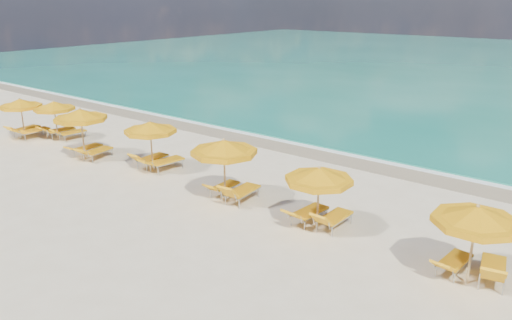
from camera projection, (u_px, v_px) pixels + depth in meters
The scene contains 25 objects.
ground_plane at pixel (231, 200), 18.85m from camera, with size 120.00×120.00×0.00m, color beige.
wet_sand_band at pixel (331, 154), 24.36m from camera, with size 120.00×2.60×0.01m, color tan.
foam_line at pixel (339, 150), 24.96m from camera, with size 120.00×1.20×0.03m, color white.
whitecap_near at pixel (326, 106), 35.06m from camera, with size 14.00×0.36×0.05m, color white.
umbrella_0 at pixel (20, 104), 26.61m from camera, with size 2.75×2.75×2.21m.
umbrella_1 at pixel (54, 106), 26.29m from camera, with size 2.39×2.39×2.14m.
umbrella_2 at pixel (80, 115), 23.07m from camera, with size 3.14×3.14×2.46m.
umbrella_3 at pixel (150, 128), 21.43m from camera, with size 2.26×2.26×2.28m.
umbrella_4 at pixel (224, 148), 18.00m from camera, with size 2.53×2.53×2.47m.
umbrella_5 at pixel (319, 176), 15.78m from camera, with size 2.89×2.89×2.23m.
umbrella_6 at pixel (476, 216), 12.73m from camera, with size 2.97×2.97×2.28m.
lounger_0_left at pixel (26, 131), 27.65m from camera, with size 0.98×2.00×0.76m.
lounger_0_right at pixel (33, 134), 27.09m from camera, with size 0.74×2.11×0.78m.
lounger_1_left at pixel (60, 133), 27.27m from camera, with size 0.81×2.02×0.80m.
lounger_1_right at pixel (72, 135), 26.88m from camera, with size 0.71×1.89×0.76m.
lounger_2_left at pixel (87, 151), 24.18m from camera, with size 0.75×1.90×0.68m.
lounger_2_right at pixel (97, 154), 23.58m from camera, with size 0.91×1.97×0.78m.
lounger_3_left at pixel (152, 161), 22.50m from camera, with size 0.78×1.96×0.87m.
lounger_3_right at pixel (166, 165), 22.04m from camera, with size 0.92×2.14×0.75m.
lounger_4_left at pixel (224, 190), 19.28m from camera, with size 0.65×1.72×0.71m.
lounger_4_right at pixel (242, 195), 18.61m from camera, with size 0.86×2.01×0.96m.
lounger_5_left at pixel (308, 216), 16.86m from camera, with size 0.77×1.96×0.80m.
lounger_5_right at pixel (334, 222), 16.44m from camera, with size 0.67×1.88×0.87m.
lounger_6_left at pixel (453, 266), 13.78m from camera, with size 0.72×1.77×0.74m.
lounger_6_right at pixel (492, 274), 13.34m from camera, with size 0.99×1.94×0.92m.
Camera 1 is at (11.56, -13.11, 7.26)m, focal length 35.00 mm.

